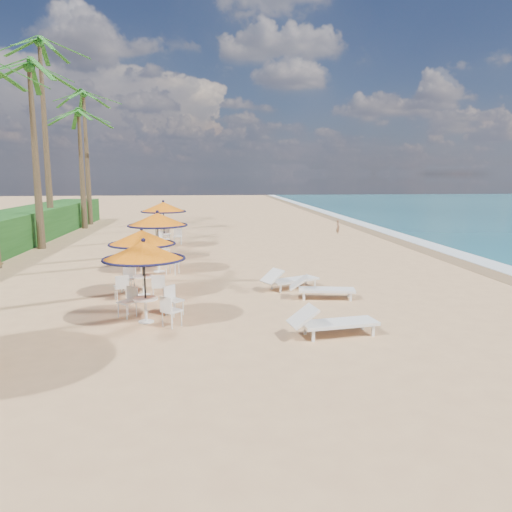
{
  "coord_description": "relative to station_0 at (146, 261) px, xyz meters",
  "views": [
    {
      "loc": [
        -2.94,
        -12.91,
        3.87
      ],
      "look_at": [
        -1.3,
        3.24,
        1.2
      ],
      "focal_mm": 35.0,
      "sensor_mm": 36.0,
      "label": 1
    }
  ],
  "objects": [
    {
      "name": "foam_strip",
      "position": [
        13.8,
        9.91,
        -1.64
      ],
      "size": [
        1.2,
        140.0,
        0.04
      ],
      "primitive_type": "cube",
      "color": "white",
      "rests_on": "ground"
    },
    {
      "name": "station_2",
      "position": [
        -0.34,
        6.85,
        0.24
      ],
      "size": [
        2.37,
        2.37,
        2.47
      ],
      "color": "black",
      "rests_on": "ground"
    },
    {
      "name": "station_0",
      "position": [
        0.0,
        0.0,
        0.0
      ],
      "size": [
        2.15,
        2.15,
        2.25
      ],
      "color": "black",
      "rests_on": "ground"
    },
    {
      "name": "palm_6",
      "position": [
        -7.12,
        23.89,
        5.95
      ],
      "size": [
        5.0,
        5.0,
        8.35
      ],
      "color": "brown",
      "rests_on": "ground"
    },
    {
      "name": "palm_5",
      "position": [
        -8.03,
        19.13,
        9.19
      ],
      "size": [
        5.0,
        5.0,
        11.81
      ],
      "color": "brown",
      "rests_on": "ground"
    },
    {
      "name": "palm_4",
      "position": [
        -7.05,
        13.97,
        6.95
      ],
      "size": [
        5.0,
        5.0,
        9.4
      ],
      "color": "brown",
      "rests_on": "ground"
    },
    {
      "name": "station_3",
      "position": [
        -0.74,
        10.2,
        -0.03
      ],
      "size": [
        2.03,
        2.03,
        2.12
      ],
      "color": "black",
      "rests_on": "ground"
    },
    {
      "name": "lounger_mid",
      "position": [
        5.1,
        1.97,
        -1.3
      ],
      "size": [
        2.12,
        0.97,
        0.73
      ],
      "rotation": [
        0.0,
        0.0,
        -0.17
      ],
      "color": "white",
      "rests_on": "ground"
    },
    {
      "name": "ground",
      "position": [
        4.5,
        -0.09,
        -1.64
      ],
      "size": [
        160.0,
        160.0,
        0.0
      ],
      "primitive_type": "plane",
      "color": "tan",
      "rests_on": "ground"
    },
    {
      "name": "lounger_near",
      "position": [
        4.51,
        -1.66,
        -1.28
      ],
      "size": [
        2.26,
        1.02,
        0.78
      ],
      "rotation": [
        0.0,
        0.0,
        0.16
      ],
      "color": "white",
      "rests_on": "ground"
    },
    {
      "name": "person",
      "position": [
        10.19,
        18.82,
        -1.16
      ],
      "size": [
        0.28,
        0.38,
        0.96
      ],
      "primitive_type": "imported",
      "rotation": [
        0.0,
        0.0,
        1.72
      ],
      "color": "brown",
      "rests_on": "ground"
    },
    {
      "name": "wetsand_band",
      "position": [
        12.9,
        9.91,
        -1.64
      ],
      "size": [
        1.4,
        140.0,
        0.02
      ],
      "primitive_type": "cube",
      "color": "olive",
      "rests_on": "ground"
    },
    {
      "name": "lounger_far",
      "position": [
        4.33,
        3.39,
        -1.3
      ],
      "size": [
        2.14,
        1.51,
        0.74
      ],
      "rotation": [
        0.0,
        0.0,
        0.47
      ],
      "color": "white",
      "rests_on": "ground"
    },
    {
      "name": "palm_7",
      "position": [
        -7.38,
        26.83,
        7.57
      ],
      "size": [
        5.0,
        5.0,
        10.06
      ],
      "color": "brown",
      "rests_on": "ground"
    },
    {
      "name": "station_1",
      "position": [
        -0.5,
        2.95,
        -0.02
      ],
      "size": [
        2.13,
        2.13,
        2.22
      ],
      "color": "black",
      "rests_on": "ground"
    },
    {
      "name": "station_4",
      "position": [
        -0.63,
        14.04,
        0.19
      ],
      "size": [
        2.4,
        2.4,
        2.51
      ],
      "color": "black",
      "rests_on": "ground"
    }
  ]
}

